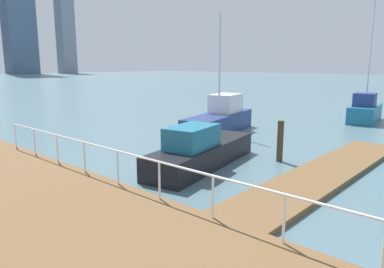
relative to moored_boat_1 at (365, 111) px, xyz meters
The scene contains 9 objects.
ground_plane 19.27m from the moored_boat_1, 155.74° to the left, with size 300.00×300.00×0.00m, color slate.
floating_dock 14.87m from the moored_boat_1, 168.38° to the right, with size 13.02×2.00×0.18m, color brown.
boardwalk_railing 21.23m from the moored_boat_1, 167.32° to the right, with size 0.06×26.16×1.08m.
dock_piling_0 15.18m from the moored_boat_1, behind, with size 0.32×0.32×1.58m, color #473826.
dock_piling_1 13.70m from the moored_boat_1, behind, with size 0.26×0.26×1.74m, color #473826.
moored_boat_1 is the anchor object (origin of this frame).
moored_boat_2 16.52m from the moored_boat_1, behind, with size 6.48×2.90×1.75m.
moored_boat_3 11.33m from the moored_boat_1, 152.94° to the left, with size 6.70×3.23×6.94m.
skyline_tower_6 160.73m from the moored_boat_1, 67.91° to the left, with size 6.16×7.60×50.13m, color gray.
Camera 1 is at (-9.53, 4.22, 4.03)m, focal length 33.72 mm.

